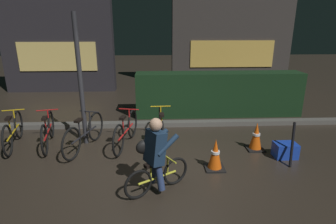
# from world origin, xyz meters

# --- Properties ---
(ground_plane) EXTENTS (40.00, 40.00, 0.00)m
(ground_plane) POSITION_xyz_m (0.00, 0.00, 0.00)
(ground_plane) COLOR #2D261E
(sidewalk_curb) EXTENTS (12.00, 0.24, 0.12)m
(sidewalk_curb) POSITION_xyz_m (0.00, 2.20, 0.06)
(sidewalk_curb) COLOR #56544F
(sidewalk_curb) RESTS_ON ground
(hedge_row) EXTENTS (4.80, 0.70, 1.27)m
(hedge_row) POSITION_xyz_m (1.80, 3.10, 0.63)
(hedge_row) COLOR black
(hedge_row) RESTS_ON ground
(storefront_left) EXTENTS (4.25, 0.54, 4.35)m
(storefront_left) POSITION_xyz_m (-3.80, 6.50, 2.17)
(storefront_left) COLOR #262328
(storefront_left) RESTS_ON ground
(storefront_right) EXTENTS (5.03, 0.54, 4.99)m
(storefront_right) POSITION_xyz_m (3.20, 7.20, 2.48)
(storefront_right) COLOR #383330
(storefront_right) RESTS_ON ground
(street_post) EXTENTS (0.10, 0.10, 2.82)m
(street_post) POSITION_xyz_m (-1.64, 1.20, 1.41)
(street_post) COLOR #2D2D33
(street_post) RESTS_ON ground
(parked_bike_leftmost) EXTENTS (0.50, 1.62, 0.76)m
(parked_bike_leftmost) POSITION_xyz_m (-3.17, 1.10, 0.35)
(parked_bike_leftmost) COLOR black
(parked_bike_leftmost) RESTS_ON ground
(parked_bike_left_mid) EXTENTS (0.48, 1.61, 0.75)m
(parked_bike_left_mid) POSITION_xyz_m (-2.42, 1.10, 0.34)
(parked_bike_left_mid) COLOR black
(parked_bike_left_mid) RESTS_ON ground
(parked_bike_center_left) EXTENTS (0.55, 1.63, 0.77)m
(parked_bike_center_left) POSITION_xyz_m (-1.57, 0.87, 0.35)
(parked_bike_center_left) COLOR black
(parked_bike_center_left) RESTS_ON ground
(parked_bike_center_right) EXTENTS (0.48, 1.65, 0.77)m
(parked_bike_center_right) POSITION_xyz_m (-0.70, 1.01, 0.35)
(parked_bike_center_right) COLOR black
(parked_bike_center_right) RESTS_ON ground
(parked_bike_right_mid) EXTENTS (0.46, 1.73, 0.80)m
(parked_bike_right_mid) POSITION_xyz_m (0.07, 1.11, 0.36)
(parked_bike_right_mid) COLOR black
(parked_bike_right_mid) RESTS_ON ground
(traffic_cone_near) EXTENTS (0.36, 0.36, 0.59)m
(traffic_cone_near) POSITION_xyz_m (1.04, -0.10, 0.28)
(traffic_cone_near) COLOR black
(traffic_cone_near) RESTS_ON ground
(traffic_cone_far) EXTENTS (0.36, 0.36, 0.60)m
(traffic_cone_far) POSITION_xyz_m (2.09, 0.69, 0.29)
(traffic_cone_far) COLOR black
(traffic_cone_far) RESTS_ON ground
(blue_crate) EXTENTS (0.44, 0.32, 0.30)m
(blue_crate) POSITION_xyz_m (2.56, 0.30, 0.15)
(blue_crate) COLOR #193DB7
(blue_crate) RESTS_ON ground
(cyclist) EXTENTS (1.03, 0.67, 1.25)m
(cyclist) POSITION_xyz_m (-0.07, -0.76, 0.63)
(cyclist) COLOR black
(cyclist) RESTS_ON ground
(closed_umbrella) EXTENTS (0.21, 0.39, 0.79)m
(closed_umbrella) POSITION_xyz_m (2.55, 0.05, 0.39)
(closed_umbrella) COLOR black
(closed_umbrella) RESTS_ON ground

